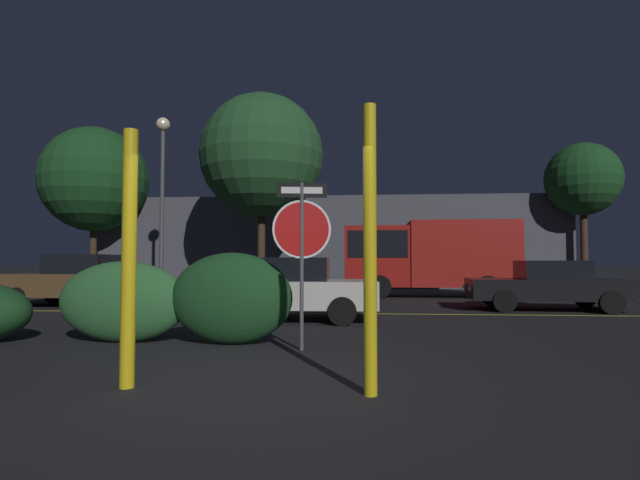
# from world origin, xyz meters

# --- Properties ---
(ground_plane) EXTENTS (260.00, 260.00, 0.00)m
(ground_plane) POSITION_xyz_m (0.00, 0.00, 0.00)
(ground_plane) COLOR black
(road_center_stripe) EXTENTS (37.55, 0.12, 0.01)m
(road_center_stripe) POSITION_xyz_m (0.00, 7.51, 0.00)
(road_center_stripe) COLOR gold
(road_center_stripe) RESTS_ON ground_plane
(stop_sign) EXTENTS (0.88, 0.15, 2.54)m
(stop_sign) POSITION_xyz_m (0.23, 2.14, 1.78)
(stop_sign) COLOR #4C4C51
(stop_sign) RESTS_ON ground_plane
(yellow_pole_left) EXTENTS (0.16, 0.16, 2.76)m
(yellow_pole_left) POSITION_xyz_m (-1.35, -0.21, 1.38)
(yellow_pole_left) COLOR yellow
(yellow_pole_left) RESTS_ON ground_plane
(yellow_pole_right) EXTENTS (0.14, 0.14, 2.94)m
(yellow_pole_right) POSITION_xyz_m (1.22, -0.30, 1.47)
(yellow_pole_right) COLOR yellow
(yellow_pole_right) RESTS_ON ground_plane
(hedge_bush_1) EXTENTS (2.20, 0.74, 1.34)m
(hedge_bush_1) POSITION_xyz_m (-2.81, 2.64, 0.67)
(hedge_bush_1) COLOR #2D6633
(hedge_bush_1) RESTS_ON ground_plane
(hedge_bush_2) EXTENTS (2.00, 0.80, 1.48)m
(hedge_bush_2) POSITION_xyz_m (-0.97, 2.59, 0.74)
(hedge_bush_2) COLOR #19421E
(hedge_bush_2) RESTS_ON ground_plane
(passing_car_1) EXTENTS (4.41, 2.05, 1.54)m
(passing_car_1) POSITION_xyz_m (-7.36, 9.05, 0.76)
(passing_car_1) COLOR brown
(passing_car_1) RESTS_ON ground_plane
(passing_car_2) EXTENTS (4.21, 2.01, 1.42)m
(passing_car_2) POSITION_xyz_m (-0.54, 5.92, 0.71)
(passing_car_2) COLOR silver
(passing_car_2) RESTS_ON ground_plane
(passing_car_3) EXTENTS (4.39, 2.31, 1.36)m
(passing_car_3) POSITION_xyz_m (6.25, 8.92, 0.68)
(passing_car_3) COLOR black
(passing_car_3) RESTS_ON ground_plane
(delivery_truck) EXTENTS (6.36, 2.55, 2.84)m
(delivery_truck) POSITION_xyz_m (3.54, 13.89, 1.61)
(delivery_truck) COLOR maroon
(delivery_truck) RESTS_ON ground_plane
(street_lamp) EXTENTS (0.54, 0.54, 6.89)m
(street_lamp) POSITION_xyz_m (-6.50, 13.10, 4.86)
(street_lamp) COLOR #4C4C51
(street_lamp) RESTS_ON ground_plane
(tree_0) EXTENTS (5.18, 5.18, 7.99)m
(tree_0) POSITION_xyz_m (-12.10, 18.21, 5.39)
(tree_0) COLOR #422D1E
(tree_0) RESTS_ON ground_plane
(tree_1) EXTENTS (5.13, 5.13, 8.32)m
(tree_1) POSITION_xyz_m (-3.02, 14.98, 5.75)
(tree_1) COLOR #422D1E
(tree_1) RESTS_ON ground_plane
(tree_2) EXTENTS (3.35, 3.35, 6.81)m
(tree_2) POSITION_xyz_m (11.32, 18.45, 5.10)
(tree_2) COLOR #422D1E
(tree_2) RESTS_ON ground_plane
(building_backdrop) EXTENTS (24.00, 4.49, 4.61)m
(building_backdrop) POSITION_xyz_m (-0.74, 21.41, 2.30)
(building_backdrop) COLOR #4C4C56
(building_backdrop) RESTS_ON ground_plane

